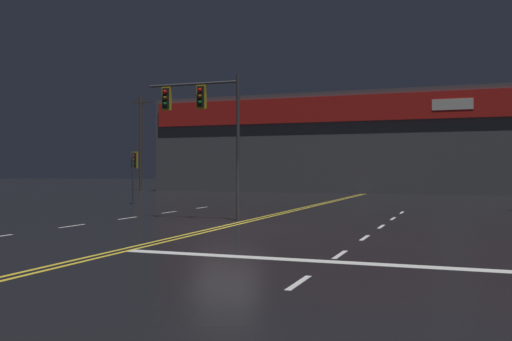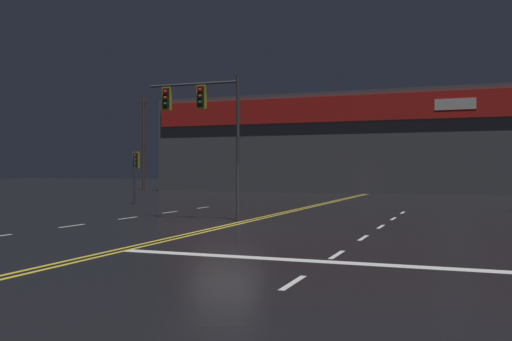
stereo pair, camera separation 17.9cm
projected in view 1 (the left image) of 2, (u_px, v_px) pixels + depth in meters
The scene contains 6 objects.
ground_plane at pixel (226, 226), 20.38m from camera, with size 200.00×200.00×0.00m, color black.
road_markings at pixel (239, 231), 18.82m from camera, with size 15.57×60.00×0.01m.
traffic_signal_median at pixel (201, 111), 23.28m from camera, with size 4.09×0.36×5.81m.
traffic_signal_corner_northwest at pixel (134, 166), 33.96m from camera, with size 0.42×0.36×3.13m.
building_backdrop at pixel (373, 144), 53.61m from camera, with size 40.85×10.23×8.97m.
utility_pole_row at pixel (366, 135), 49.90m from camera, with size 46.26×0.26×10.14m.
Camera 1 is at (8.00, -18.77, 2.00)m, focal length 40.00 mm.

